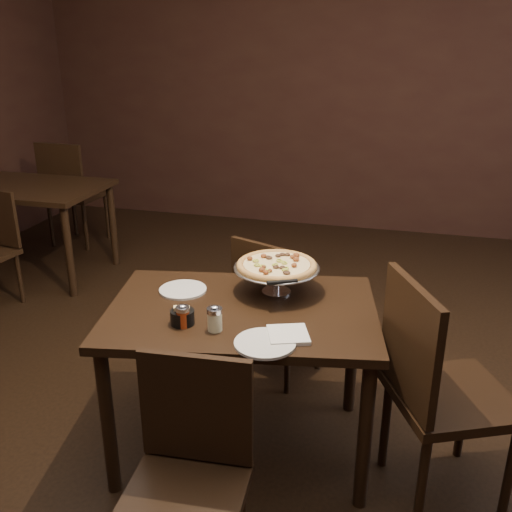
# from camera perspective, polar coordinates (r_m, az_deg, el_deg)

# --- Properties ---
(room) EXTENTS (6.04, 7.04, 2.84)m
(room) POSITION_cam_1_polar(r_m,az_deg,el_deg) (2.26, -0.46, 10.57)
(room) COLOR black
(room) RESTS_ON ground
(dining_table) EXTENTS (1.27, 0.96, 0.72)m
(dining_table) POSITION_cam_1_polar(r_m,az_deg,el_deg) (2.51, -1.41, -7.17)
(dining_table) COLOR black
(dining_table) RESTS_ON ground
(background_table) EXTENTS (1.17, 0.78, 0.73)m
(background_table) POSITION_cam_1_polar(r_m,az_deg,el_deg) (4.85, -21.80, 5.46)
(background_table) COLOR black
(background_table) RESTS_ON ground
(pizza_stand) EXTENTS (0.39, 0.39, 0.16)m
(pizza_stand) POSITION_cam_1_polar(r_m,az_deg,el_deg) (2.56, 2.08, -0.97)
(pizza_stand) COLOR silver
(pizza_stand) RESTS_ON dining_table
(parmesan_shaker) EXTENTS (0.06, 0.06, 0.11)m
(parmesan_shaker) POSITION_cam_1_polar(r_m,az_deg,el_deg) (2.27, -4.14, -6.26)
(parmesan_shaker) COLOR beige
(parmesan_shaker) RESTS_ON dining_table
(pepper_flake_shaker) EXTENTS (0.06, 0.06, 0.10)m
(pepper_flake_shaker) POSITION_cam_1_polar(r_m,az_deg,el_deg) (2.31, -7.33, -5.98)
(pepper_flake_shaker) COLOR maroon
(pepper_flake_shaker) RESTS_ON dining_table
(packet_caddy) EXTENTS (0.10, 0.10, 0.08)m
(packet_caddy) POSITION_cam_1_polar(r_m,az_deg,el_deg) (2.34, -7.38, -6.02)
(packet_caddy) COLOR black
(packet_caddy) RESTS_ON dining_table
(napkin_stack) EXTENTS (0.20, 0.20, 0.02)m
(napkin_stack) POSITION_cam_1_polar(r_m,az_deg,el_deg) (2.24, 3.23, -7.88)
(napkin_stack) COLOR silver
(napkin_stack) RESTS_ON dining_table
(plate_left) EXTENTS (0.22, 0.22, 0.01)m
(plate_left) POSITION_cam_1_polar(r_m,az_deg,el_deg) (2.65, -7.32, -3.37)
(plate_left) COLOR silver
(plate_left) RESTS_ON dining_table
(plate_near) EXTENTS (0.24, 0.24, 0.01)m
(plate_near) POSITION_cam_1_polar(r_m,az_deg,el_deg) (2.19, 0.90, -8.72)
(plate_near) COLOR silver
(plate_near) RESTS_ON dining_table
(serving_spatula) EXTENTS (0.17, 0.17, 0.02)m
(serving_spatula) POSITION_cam_1_polar(r_m,az_deg,el_deg) (2.40, 2.63, -2.67)
(serving_spatula) COLOR silver
(serving_spatula) RESTS_ON pizza_stand
(chair_far) EXTENTS (0.51, 0.51, 0.83)m
(chair_far) POSITION_cam_1_polar(r_m,az_deg,el_deg) (3.12, 1.80, -4.78)
(chair_far) COLOR black
(chair_far) RESTS_ON ground
(chair_near) EXTENTS (0.42, 0.42, 0.84)m
(chair_near) POSITION_cam_1_polar(r_m,az_deg,el_deg) (2.04, -6.78, -20.71)
(chair_near) COLOR black
(chair_near) RESTS_ON ground
(chair_side) EXTENTS (0.60, 0.60, 0.97)m
(chair_side) POSITION_cam_1_polar(r_m,az_deg,el_deg) (2.41, 17.48, -12.17)
(chair_side) COLOR black
(chair_side) RESTS_ON ground
(bg_chair_far) EXTENTS (0.47, 0.47, 0.96)m
(bg_chair_far) POSITION_cam_1_polar(r_m,az_deg,el_deg) (5.45, -18.01, 6.32)
(bg_chair_far) COLOR black
(bg_chair_far) RESTS_ON ground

